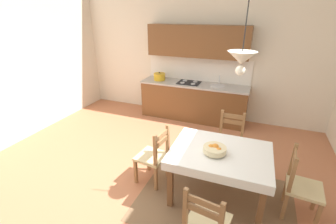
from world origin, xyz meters
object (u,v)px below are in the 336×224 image
(fruit_bowl, at_px, (215,149))
(pendant_lamp, at_px, (242,59))
(dining_table, at_px, (220,159))
(dining_chair_tv_side, at_px, (154,157))
(dining_chair_kitchen_side, at_px, (229,141))
(dining_chair_window_side, at_px, (301,186))
(kitchen_cabinetry, at_px, (194,85))
(dining_chair_camera_side, at_px, (206,224))

(fruit_bowl, bearing_deg, pendant_lamp, 16.55)
(dining_table, bearing_deg, dining_chair_tv_side, -178.47)
(dining_chair_kitchen_side, distance_m, dining_chair_window_side, 1.28)
(dining_chair_tv_side, distance_m, pendant_lamp, 1.89)
(kitchen_cabinetry, bearing_deg, dining_chair_tv_side, -87.78)
(dining_chair_camera_side, relative_size, fruit_bowl, 3.10)
(dining_chair_tv_side, relative_size, fruit_bowl, 3.10)
(dining_chair_kitchen_side, distance_m, dining_chair_camera_side, 1.79)
(kitchen_cabinetry, distance_m, dining_chair_kitchen_side, 2.01)
(dining_chair_tv_side, bearing_deg, dining_chair_window_side, 2.42)
(dining_chair_kitchen_side, relative_size, fruit_bowl, 3.10)
(dining_chair_camera_side, height_order, dining_chair_window_side, same)
(kitchen_cabinetry, distance_m, fruit_bowl, 2.77)
(dining_chair_camera_side, bearing_deg, dining_table, 92.48)
(kitchen_cabinetry, xyz_separation_m, dining_chair_window_side, (2.09, -2.44, -0.41))
(fruit_bowl, bearing_deg, dining_chair_kitchen_side, 84.26)
(kitchen_cabinetry, height_order, dining_chair_window_side, kitchen_cabinetry)
(dining_chair_kitchen_side, bearing_deg, dining_chair_window_side, -39.11)
(kitchen_cabinetry, bearing_deg, dining_chair_kitchen_side, -56.23)
(dining_table, distance_m, dining_chair_kitchen_side, 0.88)
(dining_chair_tv_side, distance_m, dining_chair_window_side, 1.99)
(dining_chair_camera_side, bearing_deg, dining_chair_kitchen_side, 90.48)
(dining_chair_tv_side, bearing_deg, fruit_bowl, -3.14)
(dining_chair_camera_side, bearing_deg, pendant_lamp, 84.90)
(kitchen_cabinetry, distance_m, dining_table, 2.73)
(dining_table, relative_size, pendant_lamp, 1.65)
(dining_chair_kitchen_side, relative_size, pendant_lamp, 1.16)
(dining_table, relative_size, dining_chair_tv_side, 1.43)
(dining_chair_tv_side, height_order, dining_chair_camera_side, same)
(fruit_bowl, xyz_separation_m, pendant_lamp, (0.19, 0.06, 1.17))
(dining_chair_camera_side, bearing_deg, dining_chair_window_side, 45.35)
(dining_chair_tv_side, xyz_separation_m, pendant_lamp, (1.09, 0.01, 1.54))
(kitchen_cabinetry, bearing_deg, dining_chair_window_side, -49.51)
(kitchen_cabinetry, height_order, dining_chair_camera_side, kitchen_cabinetry)
(dining_table, xyz_separation_m, dining_chair_camera_side, (0.04, -0.93, -0.18))
(kitchen_cabinetry, bearing_deg, pendant_lamp, -64.70)
(dining_chair_tv_side, relative_size, dining_chair_window_side, 1.00)
(kitchen_cabinetry, relative_size, dining_chair_kitchen_side, 2.74)
(dining_chair_tv_side, xyz_separation_m, dining_chair_window_side, (1.99, 0.08, 0.00))
(dining_chair_camera_side, relative_size, dining_chair_window_side, 1.00)
(dining_table, distance_m, dining_chair_tv_side, 0.99)
(fruit_bowl, bearing_deg, dining_chair_window_side, 7.02)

